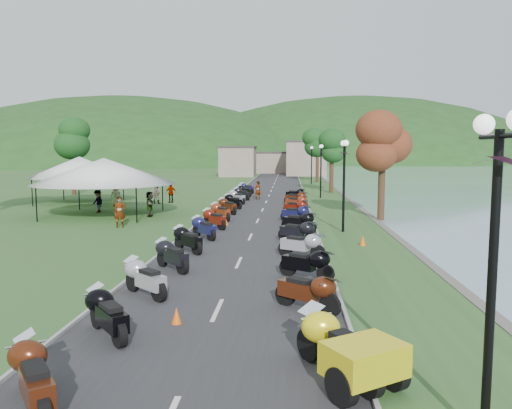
{
  "coord_description": "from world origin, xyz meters",
  "views": [
    {
      "loc": [
        1.99,
        -9.55,
        4.49
      ],
      "look_at": [
        0.04,
        19.89,
        1.3
      ],
      "focal_mm": 35.0,
      "sensor_mm": 36.0,
      "label": 1
    }
  ],
  "objects": [
    {
      "name": "pedestrian_c",
      "position": [
        -11.9,
        25.71,
        0.0
      ],
      "size": [
        1.13,
        0.99,
        1.66
      ],
      "primitive_type": "imported",
      "rotation": [
        0.0,
        0.0,
        5.65
      ],
      "color": "slate",
      "rests_on": "ground"
    },
    {
      "name": "hills_backdrop",
      "position": [
        0.0,
        200.0,
        0.0
      ],
      "size": [
        360.0,
        120.0,
        76.0
      ],
      "primitive_type": null,
      "color": "#285621",
      "rests_on": "ground"
    },
    {
      "name": "vendor_tent_main",
      "position": [
        -10.74,
        24.04,
        2.0
      ],
      "size": [
        6.46,
        6.46,
        4.0
      ],
      "primitive_type": null,
      "color": "white",
      "rests_on": "ground"
    },
    {
      "name": "pedestrian_b",
      "position": [
        -9.28,
        32.04,
        0.0
      ],
      "size": [
        0.95,
        0.66,
        1.78
      ],
      "primitive_type": "imported",
      "rotation": [
        0.0,
        0.0,
        2.91
      ],
      "color": "slate",
      "rests_on": "ground"
    },
    {
      "name": "traffic_cone_near",
      "position": [
        -0.9,
        2.84,
        0.22
      ],
      "size": [
        0.28,
        0.28,
        0.44
      ],
      "primitive_type": "cone",
      "color": "#F2590C",
      "rests_on": "ground"
    },
    {
      "name": "road",
      "position": [
        0.0,
        40.0,
        0.01
      ],
      "size": [
        7.0,
        120.0,
        0.02
      ],
      "primitive_type": "cube",
      "color": "#313134",
      "rests_on": "ground"
    },
    {
      "name": "pedestrian_a",
      "position": [
        -7.9,
        18.83,
        0.0
      ],
      "size": [
        0.79,
        0.69,
        1.82
      ],
      "primitive_type": "imported",
      "rotation": [
        0.0,
        0.0,
        0.36
      ],
      "color": "slate",
      "rests_on": "ground"
    },
    {
      "name": "streetlamp_near",
      "position": [
        5.02,
        -2.09,
        2.5
      ],
      "size": [
        1.4,
        1.4,
        5.0
      ],
      "primitive_type": null,
      "color": "black",
      "rests_on": "ground"
    },
    {
      "name": "ground",
      "position": [
        0.0,
        0.0,
        0.0
      ],
      "size": [
        400.0,
        400.0,
        0.0
      ],
      "primitive_type": "plane",
      "color": "#3F6E31",
      "rests_on": "ground"
    },
    {
      "name": "far_building",
      "position": [
        -2.0,
        85.0,
        2.5
      ],
      "size": [
        18.0,
        16.0,
        5.0
      ],
      "primitive_type": "cube",
      "color": "gray",
      "rests_on": "ground"
    },
    {
      "name": "moto_row_left",
      "position": [
        -2.38,
        20.4,
        0.55
      ],
      "size": [
        2.6,
        46.38,
        1.1
      ],
      "primitive_type": null,
      "color": "#331411",
      "rests_on": "ground"
    },
    {
      "name": "yellow_trike",
      "position": [
        3.0,
        -0.07,
        0.61
      ],
      "size": [
        2.86,
        3.15,
        1.22
      ],
      "primitive_type": null,
      "rotation": [
        0.0,
        0.0,
        2.15
      ],
      "color": "yellow",
      "rests_on": "ground"
    },
    {
      "name": "moto_row_right",
      "position": [
        2.5,
        19.79,
        0.55
      ],
      "size": [
        2.6,
        33.69,
        1.1
      ],
      "primitive_type": null,
      "color": "#331411",
      "rests_on": "ground"
    },
    {
      "name": "tree_lakeside",
      "position": [
        7.96,
        23.03,
        3.91
      ],
      "size": [
        2.81,
        2.81,
        7.81
      ],
      "primitive_type": null,
      "color": "#1E551E",
      "rests_on": "ground"
    },
    {
      "name": "vendor_tent_side",
      "position": [
        -15.91,
        32.09,
        2.0
      ],
      "size": [
        5.63,
        5.63,
        4.0
      ],
      "primitive_type": null,
      "color": "white",
      "rests_on": "ground"
    }
  ]
}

